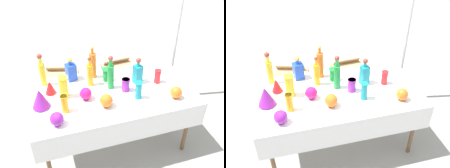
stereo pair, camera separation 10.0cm
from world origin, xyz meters
The scene contains 26 objects.
ground_plane centered at (0.00, 0.00, 0.00)m, with size 40.00×40.00×0.00m, color gray.
display_table centered at (0.00, -0.03, 0.70)m, with size 1.71×0.92×0.76m.
tall_bottle_0 centered at (-0.19, 0.19, 0.90)m, with size 0.06×0.06×0.34m.
tall_bottle_1 centered at (0.01, 0.08, 0.92)m, with size 0.07×0.07×0.39m.
tall_bottle_2 centered at (-0.67, 0.34, 0.92)m, with size 0.06×0.06×0.38m.
tall_bottle_3 centered at (-0.12, 0.33, 0.92)m, with size 0.07×0.07×0.39m.
square_decanter_0 centered at (-0.37, 0.36, 0.87)m, with size 0.12×0.12×0.28m.
square_decanter_1 centered at (0.32, 0.08, 0.89)m, with size 0.10×0.10×0.31m.
slender_vase_0 centered at (0.14, -0.02, 0.84)m, with size 0.09×0.09×0.14m.
slender_vase_1 centered at (0.53, 0.02, 0.85)m, with size 0.07×0.07×0.16m.
slender_vase_2 centered at (0.00, 0.22, 0.84)m, with size 0.09×0.09×0.15m.
slender_vase_3 centered at (0.22, -0.18, 0.86)m, with size 0.07×0.07×0.19m.
slender_vase_4 centered at (-0.49, 0.06, 0.89)m, with size 0.10×0.10×0.24m.
slender_vase_5 centered at (-0.51, -0.17, 0.86)m, with size 0.08×0.08×0.19m.
fluted_vase_0 centered at (-0.73, -0.03, 0.87)m, with size 0.17×0.17×0.21m.
fluted_vase_1 centered at (-0.62, 0.16, 0.84)m, with size 0.11×0.11×0.15m.
round_bowl_0 centered at (-0.12, -0.21, 0.83)m, with size 0.13×0.13×0.14m.
round_bowl_1 centered at (-0.61, -0.32, 0.83)m, with size 0.13×0.13×0.13m.
round_bowl_2 centered at (-0.29, -0.04, 0.83)m, with size 0.12×0.12×0.13m.
round_bowl_3 centered at (0.58, -0.29, 0.83)m, with size 0.12×0.12×0.13m.
price_tag_left centered at (-0.35, -0.40, 0.78)m, with size 0.05×0.01×0.04m, color white.
price_tag_center centered at (-0.21, -0.41, 0.78)m, with size 0.06×0.01×0.04m, color white.
price_tag_right centered at (0.53, -0.40, 0.78)m, with size 0.06×0.01×0.05m, color white.
cardboard_box_behind_left centered at (-0.42, 1.15, 0.17)m, with size 0.54×0.43×0.43m.
cardboard_box_behind_right centered at (0.44, 1.11, 0.18)m, with size 0.49×0.34×0.44m.
canopy_pole centered at (1.05, 0.60, 0.93)m, with size 0.18×0.18×2.37m.
Camera 2 is at (-0.52, -2.03, 2.35)m, focal length 40.00 mm.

